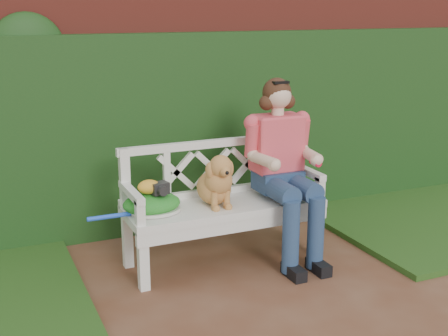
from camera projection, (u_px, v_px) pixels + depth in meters
name	position (u px, v px, depth m)	size (l,w,h in m)	color
ground	(274.00, 306.00, 3.94)	(60.00, 60.00, 0.00)	#582D19
brick_wall	(175.00, 100.00, 5.33)	(10.00, 0.30, 2.20)	maroon
ivy_hedge	(184.00, 132.00, 5.20)	(10.00, 0.18, 1.70)	#1E4015
garden_bench	(224.00, 232.00, 4.57)	(1.58, 0.60, 0.48)	white
seated_woman	(279.00, 171.00, 4.61)	(0.58, 0.77, 1.36)	#D95554
dog	(215.00, 179.00, 4.40)	(0.27, 0.37, 0.41)	#A45327
tennis_racket	(151.00, 211.00, 4.27)	(0.70, 0.30, 0.03)	silver
green_bag	(152.00, 203.00, 4.27)	(0.42, 0.32, 0.14)	#27842F
camera_item	(159.00, 188.00, 4.24)	(0.12, 0.09, 0.08)	black
baseball_glove	(149.00, 187.00, 4.23)	(0.16, 0.12, 0.10)	gold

